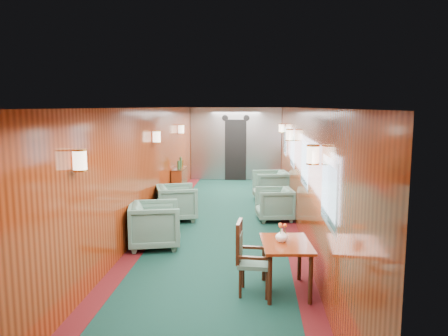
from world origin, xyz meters
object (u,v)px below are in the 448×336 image
(armchair_right_near, at_px, (274,204))
(armchair_right_far, at_px, (271,186))
(side_chair, at_px, (248,255))
(credenza, at_px, (180,183))
(dining_table, at_px, (286,251))
(armchair_left_far, at_px, (177,203))
(armchair_left_near, at_px, (155,225))

(armchair_right_near, xyz_separation_m, armchair_right_far, (-0.01, 1.90, 0.04))
(armchair_right_near, relative_size, armchair_right_far, 0.89)
(side_chair, bearing_deg, credenza, 112.83)
(dining_table, xyz_separation_m, armchair_right_near, (0.00, 3.68, -0.21))
(armchair_left_far, xyz_separation_m, armchair_right_far, (2.07, 2.05, 0.01))
(dining_table, relative_size, armchair_right_far, 1.08)
(credenza, height_order, armchair_right_far, credenza)
(dining_table, distance_m, side_chair, 0.50)
(side_chair, height_order, armchair_right_near, side_chair)
(side_chair, distance_m, armchair_right_near, 3.79)
(armchair_left_near, bearing_deg, armchair_left_far, -14.54)
(credenza, bearing_deg, dining_table, -67.21)
(credenza, relative_size, armchair_right_near, 1.44)
(side_chair, bearing_deg, armchair_right_far, 89.71)
(armchair_right_near, bearing_deg, credenza, -138.28)
(dining_table, distance_m, credenza, 6.20)
(dining_table, height_order, side_chair, side_chair)
(armchair_left_near, bearing_deg, credenza, -9.12)
(armchair_left_near, height_order, armchair_right_near, armchair_left_near)
(dining_table, xyz_separation_m, credenza, (-2.40, 5.72, -0.14))
(credenza, height_order, armchair_left_far, credenza)
(dining_table, xyz_separation_m, side_chair, (-0.50, -0.08, -0.04))
(credenza, distance_m, armchair_left_far, 2.21)
(armchair_left_near, relative_size, armchair_right_near, 1.13)
(dining_table, distance_m, armchair_left_near, 2.74)
(armchair_left_near, distance_m, armchair_right_near, 2.91)
(dining_table, relative_size, credenza, 0.85)
(armchair_left_near, relative_size, armchair_right_far, 1.00)
(armchair_right_far, bearing_deg, armchair_right_near, -8.88)
(dining_table, height_order, armchair_right_near, armchair_right_near)
(side_chair, xyz_separation_m, armchair_right_far, (0.49, 5.66, -0.13))
(armchair_left_near, xyz_separation_m, armchair_right_near, (2.14, 1.98, -0.04))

